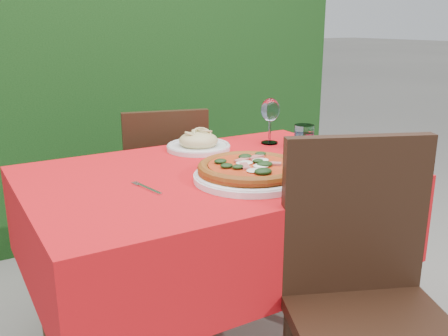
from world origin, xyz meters
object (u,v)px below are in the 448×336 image
chair_near (365,287)px  fork (150,189)px  water_glass (304,139)px  pasta_plate (198,143)px  wine_glass (270,112)px  chair_far (164,183)px  pizza_plate (250,171)px

chair_near → fork: 0.69m
water_glass → pasta_plate: bearing=148.3°
pasta_plate → wine_glass: size_ratio=1.32×
chair_near → wine_glass: bearing=95.7°
wine_glass → fork: wine_glass is taller
chair_far → wine_glass: 0.66m
chair_far → pasta_plate: (-0.01, -0.38, 0.28)m
chair_near → water_glass: size_ratio=9.09×
chair_far → water_glass: (0.35, -0.61, 0.30)m
pasta_plate → water_glass: water_glass is taller
pizza_plate → water_glass: 0.46m
water_glass → wine_glass: 0.19m
pasta_plate → fork: 0.52m
wine_glass → pizza_plate: bearing=-132.3°
pizza_plate → wine_glass: wine_glass is taller
chair_near → fork: chair_near is taller
chair_far → pasta_plate: chair_far is taller
chair_near → fork: bearing=152.5°
chair_near → pasta_plate: 0.91m
chair_near → water_glass: chair_near is taller
chair_near → chair_far: chair_near is taller
wine_glass → fork: 0.76m
chair_far → water_glass: size_ratio=8.30×
pasta_plate → water_glass: bearing=-31.7°
pasta_plate → fork: (-0.36, -0.37, -0.02)m
water_glass → wine_glass: size_ratio=0.54×
chair_far → wine_glass: bearing=138.6°
pizza_plate → fork: 0.33m
pizza_plate → water_glass: (0.41, 0.23, 0.02)m
chair_near → wine_glass: 0.93m
water_glass → wine_glass: wine_glass is taller
pasta_plate → chair_near: bearing=-86.3°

